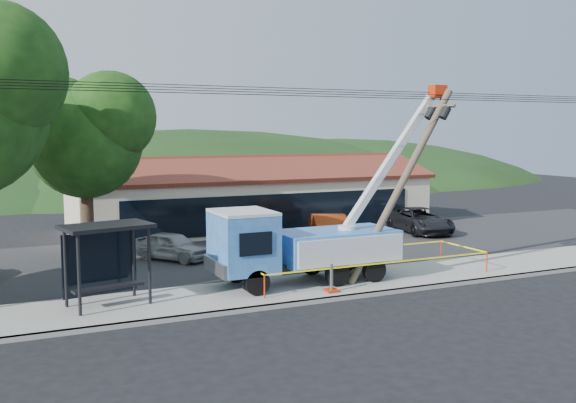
# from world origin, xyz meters

# --- Properties ---
(ground) EXTENTS (120.00, 120.00, 0.00)m
(ground) POSITION_xyz_m (0.00, 0.00, 0.00)
(ground) COLOR black
(ground) RESTS_ON ground
(curb) EXTENTS (60.00, 0.25, 0.15)m
(curb) POSITION_xyz_m (0.00, 2.10, 0.07)
(curb) COLOR gray
(curb) RESTS_ON ground
(sidewalk) EXTENTS (60.00, 4.00, 0.15)m
(sidewalk) POSITION_xyz_m (0.00, 4.00, 0.07)
(sidewalk) COLOR gray
(sidewalk) RESTS_ON ground
(parking_lot) EXTENTS (60.00, 12.00, 0.10)m
(parking_lot) POSITION_xyz_m (0.00, 12.00, 0.05)
(parking_lot) COLOR #28282B
(parking_lot) RESTS_ON ground
(strip_mall) EXTENTS (22.50, 8.53, 4.67)m
(strip_mall) POSITION_xyz_m (4.00, 19.98, 1.88)
(strip_mall) COLOR beige
(strip_mall) RESTS_ON ground
(tree_lot) EXTENTS (6.30, 5.60, 8.94)m
(tree_lot) POSITION_xyz_m (-7.00, 13.00, 6.21)
(tree_lot) COLOR #332316
(tree_lot) RESTS_ON ground
(hill_center) EXTENTS (89.60, 64.00, 32.00)m
(hill_center) POSITION_xyz_m (10.00, 55.00, 0.00)
(hill_center) COLOR #1A3212
(hill_center) RESTS_ON ground
(hill_east) EXTENTS (72.80, 52.00, 26.00)m
(hill_east) POSITION_xyz_m (30.00, 55.00, 0.00)
(hill_east) COLOR #1A3212
(hill_east) RESTS_ON ground
(utility_truck) EXTENTS (10.32, 4.08, 7.97)m
(utility_truck) POSITION_xyz_m (0.03, 4.59, 1.75)
(utility_truck) COLOR black
(utility_truck) RESTS_ON ground
(leaning_pole) EXTENTS (4.92, 1.71, 7.87)m
(leaning_pole) POSITION_xyz_m (4.32, 3.58, 4.42)
(leaning_pole) COLOR brown
(leaning_pole) RESTS_ON ground
(bus_shelter) EXTENTS (3.25, 2.39, 2.83)m
(bus_shelter) POSITION_xyz_m (-7.54, 4.58, 2.24)
(bus_shelter) COLOR black
(bus_shelter) RESTS_ON ground
(caution_tape) EXTENTS (10.43, 3.15, 0.91)m
(caution_tape) POSITION_xyz_m (2.99, 4.54, 0.83)
(caution_tape) COLOR red
(caution_tape) RESTS_ON ground
(car_silver) EXTENTS (3.55, 4.08, 1.33)m
(car_silver) POSITION_xyz_m (-3.37, 11.51, 0.00)
(car_silver) COLOR #9DA0A4
(car_silver) RESTS_ON ground
(car_red) EXTENTS (3.31, 5.32, 1.66)m
(car_red) POSITION_xyz_m (5.15, 11.55, 0.00)
(car_red) COLOR #97330F
(car_red) RESTS_ON ground
(car_dark) EXTENTS (3.26, 5.65, 1.48)m
(car_dark) POSITION_xyz_m (12.30, 13.36, 0.00)
(car_dark) COLOR black
(car_dark) RESTS_ON ground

